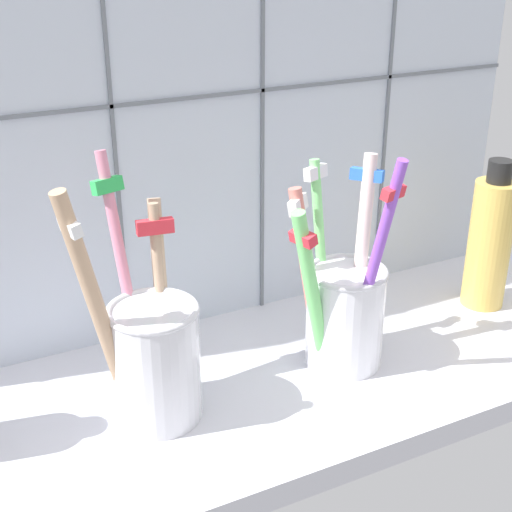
% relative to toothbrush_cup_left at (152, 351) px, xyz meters
% --- Properties ---
extents(counter_slab, '(0.64, 0.22, 0.02)m').
position_rel_toothbrush_cup_left_xyz_m(counter_slab, '(0.08, 0.00, -0.06)').
color(counter_slab, silver).
rests_on(counter_slab, ground).
extents(tile_wall_back, '(0.64, 0.02, 0.45)m').
position_rel_toothbrush_cup_left_xyz_m(tile_wall_back, '(0.08, 0.12, 0.15)').
color(tile_wall_back, silver).
rests_on(tile_wall_back, ground).
extents(toothbrush_cup_left, '(0.10, 0.09, 0.19)m').
position_rel_toothbrush_cup_left_xyz_m(toothbrush_cup_left, '(0.00, 0.00, 0.00)').
color(toothbrush_cup_left, silver).
rests_on(toothbrush_cup_left, counter_slab).
extents(toothbrush_cup_right, '(0.09, 0.10, 0.18)m').
position_rel_toothbrush_cup_left_xyz_m(toothbrush_cup_right, '(0.16, -0.00, -0.00)').
color(toothbrush_cup_right, white).
rests_on(toothbrush_cup_right, counter_slab).
extents(soap_bottle, '(0.04, 0.04, 0.14)m').
position_rel_toothbrush_cup_left_xyz_m(soap_bottle, '(0.33, 0.02, 0.01)').
color(soap_bottle, '#E1B955').
rests_on(soap_bottle, counter_slab).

